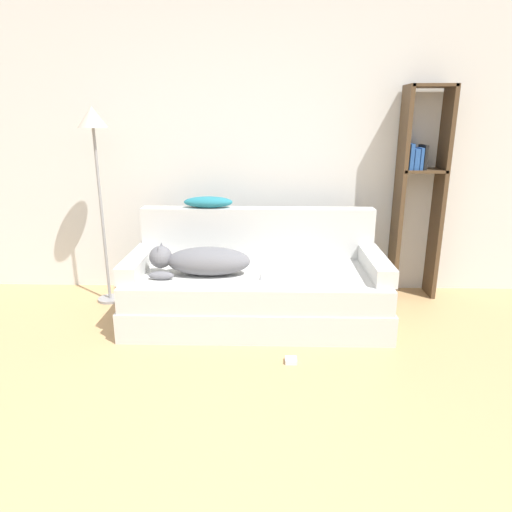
{
  "coord_description": "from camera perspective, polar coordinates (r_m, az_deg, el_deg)",
  "views": [
    {
      "loc": [
        0.22,
        -1.17,
        1.56
      ],
      "look_at": [
        0.14,
        2.13,
        0.56
      ],
      "focal_mm": 32.0,
      "sensor_mm": 36.0,
      "label": 1
    }
  ],
  "objects": [
    {
      "name": "throw_pillow",
      "position": [
        3.89,
        -5.99,
        6.72
      ],
      "size": [
        0.41,
        0.16,
        0.09
      ],
      "color": "teal",
      "rests_on": "couch_backrest"
    },
    {
      "name": "wall_back",
      "position": [
        4.18,
        -1.63,
        13.95
      ],
      "size": [
        8.06,
        0.06,
        2.7
      ],
      "color": "silver",
      "rests_on": "ground_plane"
    },
    {
      "name": "bookshelf",
      "position": [
        4.23,
        19.77,
        8.36
      ],
      "size": [
        0.39,
        0.26,
        1.83
      ],
      "color": "#4C3823",
      "rests_on": "ground_plane"
    },
    {
      "name": "couch_arm_left",
      "position": [
        3.7,
        -14.49,
        -0.76
      ],
      "size": [
        0.15,
        0.75,
        0.13
      ],
      "color": "silver",
      "rests_on": "couch"
    },
    {
      "name": "couch",
      "position": [
        3.66,
        0.04,
        -4.96
      ],
      "size": [
        2.01,
        0.94,
        0.41
      ],
      "color": "silver",
      "rests_on": "ground_plane"
    },
    {
      "name": "laptop",
      "position": [
        3.46,
        3.14,
        -2.4
      ],
      "size": [
        0.31,
        0.24,
        0.02
      ],
      "rotation": [
        0.0,
        0.0,
        -0.06
      ],
      "color": "#B7B7BC",
      "rests_on": "couch"
    },
    {
      "name": "couch_backrest",
      "position": [
        3.91,
        0.19,
        2.98
      ],
      "size": [
        1.97,
        0.15,
        0.42
      ],
      "color": "silver",
      "rests_on": "couch"
    },
    {
      "name": "floor_lamp",
      "position": [
        4.01,
        -19.51,
        13.14
      ],
      "size": [
        0.24,
        0.24,
        1.65
      ],
      "color": "gray",
      "rests_on": "ground_plane"
    },
    {
      "name": "dog",
      "position": [
        3.49,
        -6.82,
        -0.59
      ],
      "size": [
        0.77,
        0.3,
        0.24
      ],
      "color": "slate",
      "rests_on": "couch"
    },
    {
      "name": "couch_arm_right",
      "position": [
        3.66,
        14.74,
        -0.98
      ],
      "size": [
        0.15,
        0.75,
        0.13
      ],
      "color": "silver",
      "rests_on": "couch"
    },
    {
      "name": "power_adapter",
      "position": [
        3.12,
        4.4,
        -12.88
      ],
      "size": [
        0.08,
        0.08,
        0.03
      ],
      "color": "silver",
      "rests_on": "ground_plane"
    }
  ]
}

